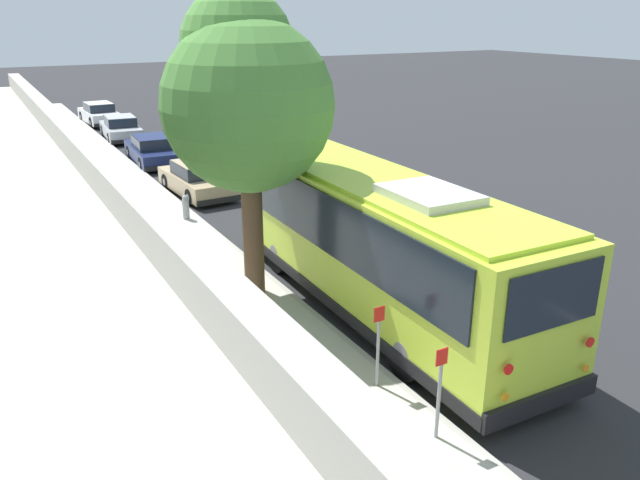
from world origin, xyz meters
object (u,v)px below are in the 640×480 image
(street_tree, at_px, (246,94))
(fire_hydrant, at_px, (186,207))
(sign_post_near, at_px, (439,393))
(parked_sedan_tan, at_px, (197,179))
(parked_sedan_silver, at_px, (121,128))
(parked_sedan_white, at_px, (99,114))
(parked_sedan_navy, at_px, (152,150))
(sign_post_far, at_px, (378,346))
(shuttle_bus, at_px, (376,236))

(street_tree, bearing_deg, fire_hydrant, -2.94)
(sign_post_near, bearing_deg, fire_hydrant, -0.03)
(fire_hydrant, bearing_deg, sign_post_near, 179.97)
(parked_sedan_tan, bearing_deg, street_tree, 166.61)
(parked_sedan_silver, xyz_separation_m, street_tree, (-22.25, 1.74, 4.29))
(parked_sedan_white, relative_size, street_tree, 0.64)
(parked_sedan_white, height_order, sign_post_near, sign_post_near)
(parked_sedan_navy, relative_size, parked_sedan_silver, 1.05)
(street_tree, height_order, sign_post_far, street_tree)
(parked_sedan_tan, height_order, parked_sedan_navy, parked_sedan_tan)
(parked_sedan_navy, bearing_deg, sign_post_far, 178.94)
(parked_sedan_silver, xyz_separation_m, parked_sedan_white, (5.79, 0.05, 0.03))
(parked_sedan_silver, xyz_separation_m, fire_hydrant, (-15.94, 1.41, -0.04))
(parked_sedan_white, relative_size, sign_post_far, 2.82)
(parked_sedan_navy, height_order, parked_sedan_white, parked_sedan_white)
(parked_sedan_tan, height_order, sign_post_near, sign_post_near)
(parked_sedan_navy, height_order, sign_post_far, sign_post_far)
(shuttle_bus, height_order, parked_sedan_white, shuttle_bus)
(parked_sedan_navy, relative_size, sign_post_far, 2.97)
(parked_sedan_navy, distance_m, street_tree, 16.32)
(shuttle_bus, bearing_deg, sign_post_far, 148.25)
(sign_post_far, relative_size, fire_hydrant, 1.96)
(parked_sedan_tan, distance_m, sign_post_near, 16.18)
(parked_sedan_navy, bearing_deg, sign_post_near, 179.23)
(fire_hydrant, bearing_deg, parked_sedan_silver, -5.07)
(parked_sedan_silver, xyz_separation_m, sign_post_near, (-28.87, 1.42, 0.38))
(parked_sedan_white, xyz_separation_m, street_tree, (-28.03, 1.69, 4.27))
(parked_sedan_navy, bearing_deg, parked_sedan_silver, 2.29)
(parked_sedan_silver, height_order, sign_post_near, sign_post_near)
(sign_post_near, bearing_deg, parked_sedan_white, -2.27)
(parked_sedan_navy, distance_m, parked_sedan_silver, 6.60)
(parked_sedan_silver, height_order, sign_post_far, sign_post_far)
(parked_sedan_white, distance_m, fire_hydrant, 21.77)
(parked_sedan_tan, height_order, fire_hydrant, parked_sedan_tan)
(parked_sedan_silver, height_order, street_tree, street_tree)
(parked_sedan_navy, xyz_separation_m, street_tree, (-15.65, 1.68, 4.30))
(shuttle_bus, xyz_separation_m, parked_sedan_tan, (11.44, 0.46, -1.19))
(street_tree, distance_m, sign_post_near, 7.69)
(parked_sedan_navy, relative_size, sign_post_near, 2.94)
(parked_sedan_navy, height_order, fire_hydrant, parked_sedan_navy)
(parked_sedan_tan, xyz_separation_m, street_tree, (-9.48, 1.79, 4.30))
(sign_post_far, bearing_deg, sign_post_near, 180.00)
(parked_sedan_tan, relative_size, sign_post_near, 2.68)
(parked_sedan_silver, bearing_deg, sign_post_near, -178.90)
(street_tree, xyz_separation_m, fire_hydrant, (6.31, -0.32, -4.33))
(sign_post_far, bearing_deg, fire_hydrant, -0.04)
(parked_sedan_navy, height_order, parked_sedan_silver, parked_sedan_silver)
(parked_sedan_white, bearing_deg, street_tree, 174.04)
(sign_post_near, relative_size, fire_hydrant, 1.99)
(parked_sedan_navy, bearing_deg, fire_hydrant, 174.46)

